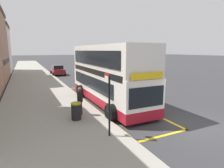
{
  "coord_description": "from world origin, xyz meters",
  "views": [
    {
      "loc": [
        -8.17,
        -6.49,
        4.02
      ],
      "look_at": [
        -2.46,
        5.42,
        1.6
      ],
      "focal_mm": 29.53,
      "sensor_mm": 36.0,
      "label": 1
    }
  ],
  "objects_px": {
    "parked_car_maroon_across": "(58,70)",
    "litter_bin": "(76,111)",
    "parked_car_white_behind": "(92,69)",
    "double_decker_bus": "(107,76)",
    "pedestrian_waiting_near_sign": "(80,100)",
    "bus_stop_sign": "(109,101)"
  },
  "relations": [
    {
      "from": "parked_car_maroon_across",
      "to": "litter_bin",
      "type": "height_order",
      "value": "parked_car_maroon_across"
    },
    {
      "from": "parked_car_white_behind",
      "to": "litter_bin",
      "type": "relative_size",
      "value": 4.25
    },
    {
      "from": "double_decker_bus",
      "to": "parked_car_white_behind",
      "type": "relative_size",
      "value": 2.43
    },
    {
      "from": "pedestrian_waiting_near_sign",
      "to": "litter_bin",
      "type": "height_order",
      "value": "pedestrian_waiting_near_sign"
    },
    {
      "from": "bus_stop_sign",
      "to": "parked_car_white_behind",
      "type": "xyz_separation_m",
      "value": [
        7.41,
        23.15,
        -1.0
      ]
    },
    {
      "from": "pedestrian_waiting_near_sign",
      "to": "litter_bin",
      "type": "bearing_deg",
      "value": -122.52
    },
    {
      "from": "bus_stop_sign",
      "to": "parked_car_white_behind",
      "type": "height_order",
      "value": "bus_stop_sign"
    },
    {
      "from": "bus_stop_sign",
      "to": "pedestrian_waiting_near_sign",
      "type": "distance_m",
      "value": 3.37
    },
    {
      "from": "litter_bin",
      "to": "double_decker_bus",
      "type": "bearing_deg",
      "value": 41.8
    },
    {
      "from": "pedestrian_waiting_near_sign",
      "to": "double_decker_bus",
      "type": "bearing_deg",
      "value": 38.34
    },
    {
      "from": "parked_car_white_behind",
      "to": "litter_bin",
      "type": "xyz_separation_m",
      "value": [
        -8.25,
        -20.56,
        -0.16
      ]
    },
    {
      "from": "bus_stop_sign",
      "to": "pedestrian_waiting_near_sign",
      "type": "xyz_separation_m",
      "value": [
        -0.41,
        3.26,
        -0.73
      ]
    },
    {
      "from": "double_decker_bus",
      "to": "litter_bin",
      "type": "height_order",
      "value": "double_decker_bus"
    },
    {
      "from": "pedestrian_waiting_near_sign",
      "to": "litter_bin",
      "type": "xyz_separation_m",
      "value": [
        -0.43,
        -0.68,
        -0.43
      ]
    },
    {
      "from": "parked_car_white_behind",
      "to": "parked_car_maroon_across",
      "type": "bearing_deg",
      "value": -6.73
    },
    {
      "from": "double_decker_bus",
      "to": "parked_car_white_behind",
      "type": "xyz_separation_m",
      "value": [
        5.01,
        17.66,
        -1.26
      ]
    },
    {
      "from": "bus_stop_sign",
      "to": "parked_car_maroon_across",
      "type": "height_order",
      "value": "bus_stop_sign"
    },
    {
      "from": "bus_stop_sign",
      "to": "parked_car_white_behind",
      "type": "relative_size",
      "value": 0.68
    },
    {
      "from": "pedestrian_waiting_near_sign",
      "to": "parked_car_maroon_across",
      "type": "bearing_deg",
      "value": 84.17
    },
    {
      "from": "double_decker_bus",
      "to": "pedestrian_waiting_near_sign",
      "type": "distance_m",
      "value": 3.72
    },
    {
      "from": "double_decker_bus",
      "to": "parked_car_maroon_across",
      "type": "height_order",
      "value": "double_decker_bus"
    },
    {
      "from": "bus_stop_sign",
      "to": "parked_car_maroon_across",
      "type": "xyz_separation_m",
      "value": [
        1.7,
        23.96,
        -1.0
      ]
    }
  ]
}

